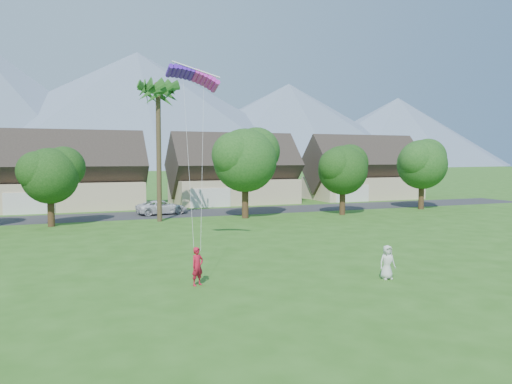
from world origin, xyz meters
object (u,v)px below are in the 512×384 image
watcher (387,262)px  parked_car (162,207)px  kite_flyer (197,266)px  parafoil_kite (194,75)px

watcher → parked_car: watcher is taller
watcher → parked_car: 31.04m
watcher → parked_car: bearing=104.3°
kite_flyer → parked_car: (3.85, 28.51, -0.16)m
watcher → parked_car: (-4.79, 30.67, -0.10)m
kite_flyer → watcher: kite_flyer is taller
parked_car → parafoil_kite: bearing=165.6°
parked_car → parafoil_kite: (-2.25, -21.89, 9.73)m
parafoil_kite → kite_flyer: bearing=-97.8°
parked_car → kite_flyer: bearing=163.7°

